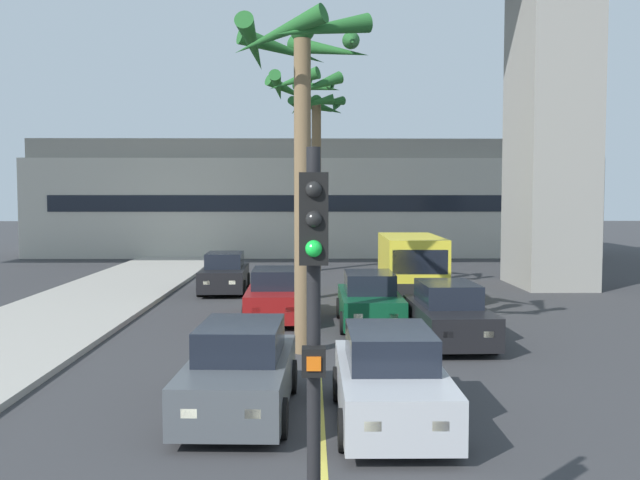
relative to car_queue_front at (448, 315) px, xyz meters
The scene contains 13 objects.
lane_stripe_center 5.48m from the car_queue_front, 128.81° to the left, with size 0.14×56.00×0.01m, color #DBCC4C.
pier_building_backdrop 28.90m from the car_queue_front, 96.80° to the left, with size 35.64×8.04×7.33m.
car_queue_front is the anchor object (origin of this frame).
car_queue_second 11.97m from the car_queue_front, 125.57° to the left, with size 1.92×4.15×1.56m.
car_queue_third 5.82m from the car_queue_front, 142.73° to the left, with size 1.88×4.12×1.56m.
car_queue_fourth 3.05m from the car_queue_front, 126.88° to the left, with size 1.84×4.10×1.56m.
car_queue_fifth 6.72m from the car_queue_front, 109.45° to the right, with size 1.85×4.11×1.56m.
car_queue_sixth 7.49m from the car_queue_front, 129.88° to the right, with size 1.95×4.16×1.56m.
delivery_van 7.24m from the car_queue_front, 89.43° to the left, with size 2.26×5.30×2.36m.
traffic_light_median_near 12.63m from the car_queue_front, 106.52° to the right, with size 0.24×0.37×4.20m.
palm_tree_near_median 18.97m from the car_queue_front, 100.30° to the left, with size 2.99×3.05×8.91m.
palm_tree_mid_median 6.87m from the car_queue_front, 163.57° to the right, with size 3.45×3.60×8.02m.
palm_tree_far_median 10.22m from the car_queue_front, 116.07° to the left, with size 2.95×3.06×8.35m.
Camera 1 is at (-0.18, 1.99, 3.78)m, focal length 39.13 mm.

